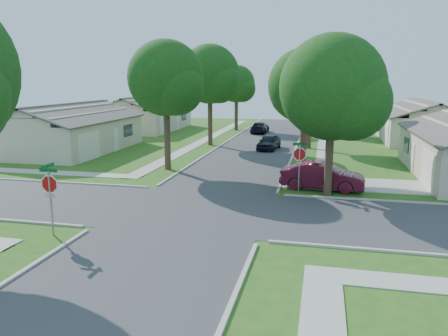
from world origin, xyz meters
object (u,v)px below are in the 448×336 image
house_nw_near (71,134)px  house_nw_far (146,118)px  tree_w_mid (210,77)px  car_curb_west (260,128)px  tree_w_near (167,82)px  tree_w_far (237,86)px  tree_ne_corner (333,92)px  house_ne_far (422,126)px  tree_e_mid (312,79)px  tree_e_near (306,89)px  tree_e_far (315,82)px  car_driveway (322,176)px  stop_sign_ne (300,156)px  stop_sign_sw (50,187)px  car_curb_east (269,142)px

house_nw_near → house_nw_far: size_ratio=1.00×
tree_w_mid → car_curb_west: bearing=73.0°
tree_w_near → tree_w_far: 25.01m
tree_ne_corner → house_ne_far: tree_ne_corner is taller
tree_w_far → tree_ne_corner: bearing=-69.7°
tree_e_mid → tree_ne_corner: bearing=-84.6°
tree_e_near → car_curb_west: bearing=105.1°
car_curb_west → tree_e_far: bearing=-158.5°
house_ne_far → car_driveway: house_ne_far is taller
stop_sign_ne → tree_w_near: bearing=155.3°
house_nw_far → car_curb_west: 14.64m
tree_w_far → tree_w_near: bearing=-90.0°
car_curb_west → tree_w_far: bearing=-34.4°
tree_e_near → tree_w_mid: bearing=128.0°
tree_ne_corner → tree_e_far: bearing=93.1°
house_nw_near → car_curb_west: bearing=48.8°
stop_sign_sw → tree_ne_corner: (11.06, 8.91, 3.56)m
car_curb_west → tree_w_mid: bearing=73.9°
tree_e_mid → house_nw_far: tree_e_mid is taller
tree_e_mid → tree_w_near: 15.25m
house_nw_near → tree_e_near: bearing=-16.1°
tree_w_mid → house_nw_near: bearing=-152.1°
tree_w_near → car_driveway: tree_w_near is taller
house_nw_near → car_curb_west: (14.62, 16.70, -0.87)m
tree_e_far → house_ne_far: bearing=-24.0°
stop_sign_sw → stop_sign_ne: same height
tree_ne_corner → tree_w_near: bearing=156.4°
tree_e_far → house_ne_far: tree_e_far is taller
tree_e_mid → tree_ne_corner: (1.60, -16.80, -0.66)m
tree_w_far → car_driveway: size_ratio=1.70×
stop_sign_ne → house_ne_far: house_ne_far is taller
house_ne_far → house_nw_far: same height
tree_w_far → car_curb_east: 16.38m
tree_e_mid → car_driveway: tree_e_mid is taller
tree_w_far → car_curb_east: bearing=-68.0°
tree_e_far → house_nw_near: 28.49m
house_nw_far → tree_e_near: bearing=-47.9°
stop_sign_ne → house_ne_far: 26.80m
house_nw_far → car_curb_east: (17.19, -12.51, -0.84)m
car_driveway → house_nw_far: bearing=45.9°
tree_w_mid → car_curb_west: (3.26, 10.69, -5.84)m
house_ne_far → house_nw_near: 34.91m
stop_sign_ne → tree_ne_corner: size_ratio=0.34×
stop_sign_ne → tree_w_near: (-9.34, 4.31, 4.08)m
stop_sign_sw → tree_e_near: 17.04m
tree_e_mid → tree_w_far: bearing=125.9°
tree_e_far → tree_w_mid: bearing=-125.9°
stop_sign_ne → tree_w_mid: bearing=119.8°
car_driveway → car_curb_west: car_driveway is taller
house_nw_far → stop_sign_ne: bearing=-52.8°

